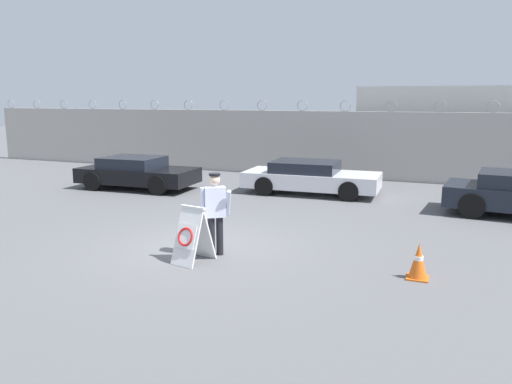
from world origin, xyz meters
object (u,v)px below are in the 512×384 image
Objects in this scene: barricade_sign at (192,235)px; parked_car_rear_sedan at (310,177)px; security_guard at (215,210)px; parked_car_front_coupe at (137,172)px; traffic_cone_near at (418,261)px.

barricade_sign reaches higher than parked_car_rear_sedan.
security_guard is 0.40× the size of parked_car_front_coupe.
traffic_cone_near is (4.39, 0.73, -0.24)m from barricade_sign.
security_guard reaches higher than parked_car_front_coupe.
parked_car_front_coupe is (-10.45, 6.00, 0.27)m from traffic_cone_near.
security_guard reaches higher than barricade_sign.
traffic_cone_near is at bearing -32.46° from parked_car_front_coupe.
parked_car_rear_sedan reaches higher than traffic_cone_near.
parked_car_front_coupe is at bearing 150.15° from traffic_cone_near.
parked_car_front_coupe is (-6.05, 6.72, 0.03)m from barricade_sign.
barricade_sign is at bearing -170.59° from traffic_cone_near.
traffic_cone_near is (4.16, 0.12, -0.66)m from security_guard.
barricade_sign is 0.27× the size of parked_car_front_coupe.
traffic_cone_near is 0.16× the size of parked_car_front_coupe.
parked_car_front_coupe is at bearing -169.33° from parked_car_rear_sedan.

